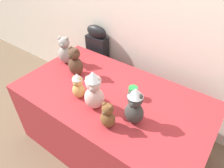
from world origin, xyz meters
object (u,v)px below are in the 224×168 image
at_px(teddy_bear_chestnut, 108,116).
at_px(party_cup_green, 133,92).
at_px(teddy_bear_honey, 78,86).
at_px(teddy_bear_cocoa, 75,62).
at_px(teddy_bear_blush, 94,91).
at_px(teddy_bear_ash, 65,51).
at_px(instrument_case, 98,62).
at_px(display_table, 112,122).
at_px(teddy_bear_charcoal, 135,106).

distance_m(teddy_bear_chestnut, party_cup_green, 0.39).
xyz_separation_m(teddy_bear_honey, teddy_bear_chestnut, (0.40, -0.11, -0.02)).
bearing_deg(teddy_bear_chestnut, teddy_bear_cocoa, 150.53).
xyz_separation_m(teddy_bear_cocoa, teddy_bear_chestnut, (0.65, -0.35, -0.03)).
bearing_deg(teddy_bear_blush, teddy_bear_ash, 120.90).
xyz_separation_m(instrument_case, teddy_bear_blush, (0.65, -0.83, 0.40)).
bearing_deg(teddy_bear_honey, teddy_bear_cocoa, 122.61).
bearing_deg(teddy_bear_blush, teddy_bear_cocoa, 118.51).
bearing_deg(display_table, teddy_bear_blush, -96.85).
distance_m(teddy_bear_ash, teddy_bear_blush, 0.76).
bearing_deg(party_cup_green, instrument_case, 147.26).
bearing_deg(teddy_bear_charcoal, display_table, 147.74).
bearing_deg(instrument_case, teddy_bear_charcoal, -36.80).
bearing_deg(teddy_bear_ash, instrument_case, 56.49).
bearing_deg(display_table, teddy_bear_honey, -138.11).
relative_size(teddy_bear_chestnut, teddy_bear_blush, 0.64).
bearing_deg(teddy_bear_charcoal, teddy_bear_chestnut, -137.03).
bearing_deg(party_cup_green, display_table, -154.55).
relative_size(teddy_bear_honey, teddy_bear_ash, 0.82).
relative_size(display_table, teddy_bear_cocoa, 5.81).
distance_m(teddy_bear_chestnut, teddy_bear_ash, 0.99).
height_order(teddy_bear_cocoa, teddy_bear_blush, teddy_bear_blush).
bearing_deg(teddy_bear_chestnut, teddy_bear_honey, 162.62).
relative_size(teddy_bear_ash, teddy_bear_blush, 0.86).
height_order(teddy_bear_charcoal, teddy_bear_blush, teddy_bear_blush).
distance_m(display_table, teddy_bear_chestnut, 0.59).
height_order(teddy_bear_honey, teddy_bear_charcoal, teddy_bear_charcoal).
distance_m(display_table, instrument_case, 0.93).
bearing_deg(party_cup_green, teddy_bear_blush, -123.65).
height_order(teddy_bear_chestnut, teddy_bear_ash, teddy_bear_ash).
bearing_deg(teddy_bear_honey, display_table, 26.85).
bearing_deg(teddy_bear_honey, party_cup_green, 20.47).
xyz_separation_m(teddy_bear_blush, party_cup_green, (0.19, 0.29, -0.12)).
height_order(teddy_bear_charcoal, party_cup_green, teddy_bear_charcoal).
relative_size(teddy_bear_ash, party_cup_green, 2.78).
bearing_deg(teddy_bear_charcoal, teddy_bear_cocoa, 159.87).
height_order(teddy_bear_blush, party_cup_green, teddy_bear_blush).
bearing_deg(teddy_bear_charcoal, teddy_bear_honey, 178.04).
relative_size(teddy_bear_charcoal, party_cup_green, 2.98).
height_order(instrument_case, teddy_bear_blush, teddy_bear_blush).
distance_m(teddy_bear_honey, teddy_bear_chestnut, 0.41).
distance_m(teddy_bear_honey, party_cup_green, 0.47).
bearing_deg(teddy_bear_blush, teddy_bear_honey, 143.20).
xyz_separation_m(display_table, teddy_bear_chestnut, (0.18, -0.31, 0.47)).
distance_m(teddy_bear_honey, teddy_bear_charcoal, 0.53).
bearing_deg(teddy_bear_chestnut, party_cup_green, 90.95).
bearing_deg(teddy_bear_honey, teddy_bear_blush, -19.44).
distance_m(display_table, teddy_bear_charcoal, 0.63).
bearing_deg(teddy_bear_honey, teddy_bear_charcoal, -10.75).
relative_size(instrument_case, teddy_bear_honey, 3.99).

